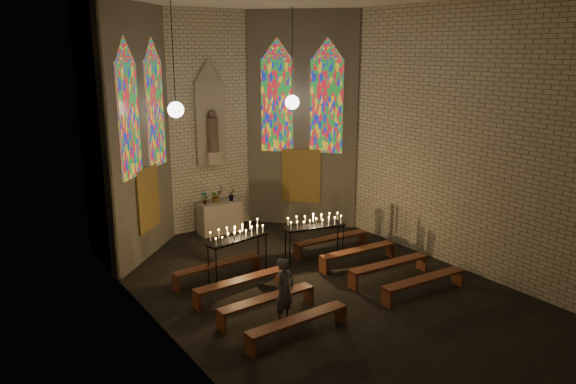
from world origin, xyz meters
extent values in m
plane|color=black|center=(0.00, 0.00, 0.00)|extent=(12.00, 12.00, 0.00)
cube|color=beige|center=(0.00, 6.00, 3.50)|extent=(8.00, 0.02, 7.00)
cube|color=beige|center=(0.00, -6.00, 3.50)|extent=(8.00, 0.02, 7.00)
cube|color=beige|center=(-4.00, 0.00, 3.50)|extent=(0.02, 12.00, 7.00)
cube|color=beige|center=(4.00, 0.00, 3.50)|extent=(0.02, 12.00, 7.00)
cube|color=beige|center=(-2.75, 4.75, 3.50)|extent=(2.72, 2.72, 7.00)
cube|color=beige|center=(2.75, 4.75, 3.50)|extent=(2.72, 2.72, 7.00)
cube|color=#4C3F8C|center=(-3.21, 4.06, 4.00)|extent=(0.78, 0.78, 3.00)
cube|color=#4C3F8C|center=(-2.06, 5.21, 4.00)|extent=(0.78, 0.78, 3.00)
cube|color=#4C3F8C|center=(2.06, 5.21, 4.00)|extent=(0.78, 0.78, 3.00)
cube|color=#4C3F8C|center=(3.21, 4.06, 4.00)|extent=(0.78, 0.78, 3.00)
cube|color=brown|center=(-2.63, 4.63, 1.70)|extent=(0.95, 0.95, 1.80)
cube|color=brown|center=(2.63, 4.63, 1.70)|extent=(0.95, 0.95, 1.80)
cube|color=gray|center=(0.00, 5.92, 3.50)|extent=(1.00, 0.12, 2.60)
cone|color=gray|center=(0.00, 5.92, 5.15)|extent=(1.00, 1.00, 0.80)
cube|color=#B1A390|center=(0.00, 5.78, 2.40)|extent=(0.45, 0.30, 0.40)
cylinder|color=brown|center=(0.00, 5.78, 3.15)|extent=(0.36, 0.36, 1.10)
sphere|color=brown|center=(0.00, 5.78, 3.80)|extent=(0.26, 0.26, 0.26)
sphere|color=white|center=(-1.90, 4.10, 4.20)|extent=(0.44, 0.44, 0.44)
cylinder|color=black|center=(-1.90, 4.10, 5.60)|extent=(0.02, 0.02, 2.80)
sphere|color=white|center=(1.90, 4.10, 4.20)|extent=(0.44, 0.44, 0.44)
cylinder|color=black|center=(1.90, 4.10, 5.60)|extent=(0.02, 0.02, 2.80)
cube|color=#B1A390|center=(0.00, 5.45, 0.50)|extent=(1.40, 0.60, 1.00)
imported|color=#4C723F|center=(-0.50, 5.51, 1.21)|extent=(0.22, 0.16, 0.41)
imported|color=#4C723F|center=(-0.08, 5.54, 1.20)|extent=(0.45, 0.42, 0.40)
imported|color=#4C723F|center=(0.42, 5.40, 1.20)|extent=(0.24, 0.20, 0.41)
imported|color=#4C723F|center=(-0.23, 1.43, 0.21)|extent=(0.27, 0.27, 0.42)
cube|color=black|center=(-1.27, 1.95, 1.02)|extent=(1.82, 0.72, 0.06)
cylinder|color=black|center=(-2.06, 1.65, 0.50)|extent=(0.03, 0.03, 1.00)
cylinder|color=black|center=(-0.42, 1.93, 0.50)|extent=(0.03, 0.03, 1.00)
cylinder|color=black|center=(-2.11, 1.98, 0.50)|extent=(0.03, 0.03, 1.00)
cylinder|color=black|center=(-0.48, 2.26, 0.50)|extent=(0.03, 0.03, 1.00)
cube|color=black|center=(1.04, 1.72, 0.99)|extent=(1.78, 0.77, 0.05)
cylinder|color=black|center=(0.22, 1.73, 0.49)|extent=(0.03, 0.03, 0.97)
cylinder|color=black|center=(1.80, 1.39, 0.49)|extent=(0.03, 0.03, 0.97)
cylinder|color=black|center=(0.28, 2.05, 0.49)|extent=(0.03, 0.03, 0.97)
cylinder|color=black|center=(1.87, 1.71, 0.49)|extent=(0.03, 0.03, 0.97)
cube|color=#602E1B|center=(-1.85, 1.98, 0.43)|extent=(2.41, 0.43, 0.06)
cube|color=#602E1B|center=(-3.02, 1.93, 0.22)|extent=(0.07, 0.34, 0.43)
cube|color=#602E1B|center=(-0.68, 2.03, 0.22)|extent=(0.07, 0.34, 0.43)
cube|color=#602E1B|center=(1.85, 1.98, 0.43)|extent=(2.41, 0.43, 0.06)
cube|color=#602E1B|center=(0.68, 2.03, 0.22)|extent=(0.07, 0.34, 0.43)
cube|color=#602E1B|center=(3.02, 1.93, 0.22)|extent=(0.07, 0.34, 0.43)
cube|color=#602E1B|center=(-1.85, 0.78, 0.43)|extent=(2.41, 0.43, 0.06)
cube|color=#602E1B|center=(-3.02, 0.73, 0.22)|extent=(0.07, 0.34, 0.43)
cube|color=#602E1B|center=(-0.68, 0.83, 0.22)|extent=(0.07, 0.34, 0.43)
cube|color=#602E1B|center=(1.85, 0.78, 0.43)|extent=(2.41, 0.43, 0.06)
cube|color=#602E1B|center=(0.68, 0.83, 0.22)|extent=(0.07, 0.34, 0.43)
cube|color=#602E1B|center=(3.02, 0.73, 0.22)|extent=(0.07, 0.34, 0.43)
cube|color=#602E1B|center=(-1.85, -0.42, 0.43)|extent=(2.41, 0.43, 0.06)
cube|color=#602E1B|center=(-3.02, -0.47, 0.22)|extent=(0.07, 0.34, 0.43)
cube|color=#602E1B|center=(-0.68, -0.37, 0.22)|extent=(0.07, 0.34, 0.43)
cube|color=#602E1B|center=(1.85, -0.42, 0.43)|extent=(2.41, 0.43, 0.06)
cube|color=#602E1B|center=(0.68, -0.37, 0.22)|extent=(0.07, 0.34, 0.43)
cube|color=#602E1B|center=(3.02, -0.47, 0.22)|extent=(0.07, 0.34, 0.43)
cube|color=#602E1B|center=(-1.85, -1.62, 0.43)|extent=(2.41, 0.43, 0.06)
cube|color=#602E1B|center=(-3.02, -1.67, 0.22)|extent=(0.07, 0.34, 0.43)
cube|color=#602E1B|center=(-0.68, -1.57, 0.22)|extent=(0.07, 0.34, 0.43)
cube|color=#602E1B|center=(1.85, -1.62, 0.43)|extent=(2.41, 0.43, 0.06)
cube|color=#602E1B|center=(0.68, -1.57, 0.22)|extent=(0.07, 0.34, 0.43)
cube|color=#602E1B|center=(3.02, -1.67, 0.22)|extent=(0.07, 0.34, 0.43)
imported|color=#53545E|center=(-1.69, -0.90, 0.74)|extent=(0.63, 0.52, 1.48)
camera|label=1|loc=(-7.85, -10.20, 5.83)|focal=35.00mm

